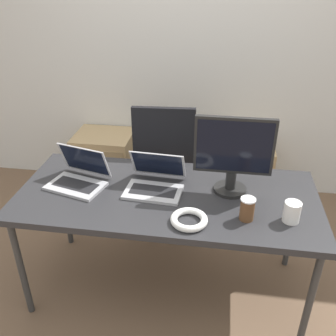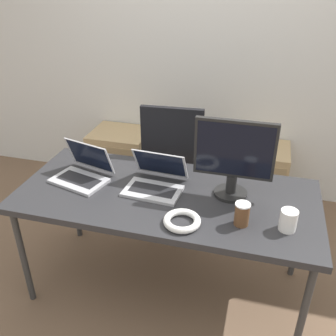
# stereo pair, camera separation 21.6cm
# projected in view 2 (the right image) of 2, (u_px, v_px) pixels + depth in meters

# --- Properties ---
(ground_plane) EXTENTS (14.00, 14.00, 0.00)m
(ground_plane) POSITION_uv_depth(u_px,v_px,m) (166.00, 285.00, 2.57)
(ground_plane) COLOR brown
(wall_back) EXTENTS (10.00, 0.05, 2.60)m
(wall_back) POSITION_uv_depth(u_px,v_px,m) (211.00, 50.00, 3.13)
(wall_back) COLOR silver
(wall_back) RESTS_ON ground_plane
(desk) EXTENTS (1.77, 0.79, 0.75)m
(desk) POSITION_uv_depth(u_px,v_px,m) (166.00, 200.00, 2.23)
(desk) COLOR #28282B
(desk) RESTS_ON ground_plane
(office_chair) EXTENTS (0.56, 0.57, 1.09)m
(office_chair) POSITION_uv_depth(u_px,v_px,m) (176.00, 180.00, 3.01)
(office_chair) COLOR #232326
(office_chair) RESTS_ON ground_plane
(cabinet_left) EXTENTS (0.52, 0.44, 0.57)m
(cabinet_left) POSITION_uv_depth(u_px,v_px,m) (121.00, 159.00, 3.58)
(cabinet_left) COLOR tan
(cabinet_left) RESTS_ON ground_plane
(cabinet_right) EXTENTS (0.52, 0.44, 0.57)m
(cabinet_right) POSITION_uv_depth(u_px,v_px,m) (255.00, 177.00, 3.29)
(cabinet_right) COLOR tan
(cabinet_right) RESTS_ON ground_plane
(laptop_left) EXTENTS (0.35, 0.33, 0.21)m
(laptop_left) POSITION_uv_depth(u_px,v_px,m) (155.00, 181.00, 2.24)
(laptop_left) COLOR #ADADB2
(laptop_left) RESTS_ON desk
(laptop_right) EXTENTS (0.38, 0.36, 0.22)m
(laptop_right) POSITION_uv_depth(u_px,v_px,m) (83.00, 172.00, 2.33)
(laptop_right) COLOR #ADADB2
(laptop_right) RESTS_ON desk
(monitor) EXTENTS (0.45, 0.20, 0.47)m
(monitor) POSITION_uv_depth(u_px,v_px,m) (234.00, 157.00, 2.08)
(monitor) COLOR black
(monitor) RESTS_ON desk
(coffee_cup_white) EXTENTS (0.09, 0.09, 0.11)m
(coffee_cup_white) POSITION_uv_depth(u_px,v_px,m) (288.00, 220.00, 1.88)
(coffee_cup_white) COLOR white
(coffee_cup_white) RESTS_ON desk
(coffee_cup_brown) EXTENTS (0.08, 0.08, 0.13)m
(coffee_cup_brown) POSITION_uv_depth(u_px,v_px,m) (242.00, 214.00, 1.92)
(coffee_cup_brown) COLOR brown
(coffee_cup_brown) RESTS_ON desk
(cable_coil) EXTENTS (0.20, 0.20, 0.04)m
(cable_coil) POSITION_uv_depth(u_px,v_px,m) (182.00, 221.00, 1.94)
(cable_coil) COLOR white
(cable_coil) RESTS_ON desk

